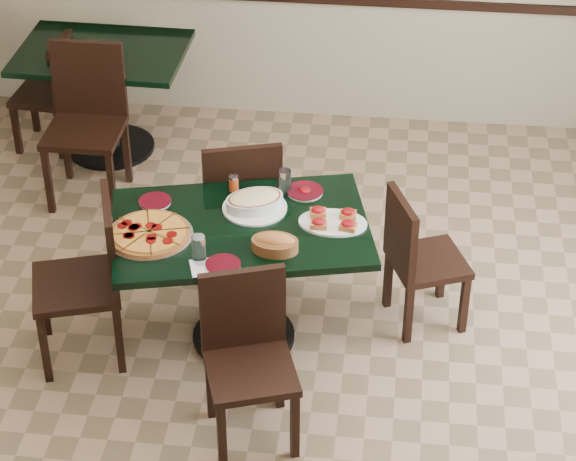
# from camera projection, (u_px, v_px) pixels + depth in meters

# --- Properties ---
(floor) EXTENTS (5.50, 5.50, 0.00)m
(floor) POSITION_uv_depth(u_px,v_px,m) (290.00, 369.00, 5.92)
(floor) COLOR #8C6B51
(floor) RESTS_ON ground
(room_shell) EXTENTS (5.50, 5.50, 5.50)m
(room_shell) POSITION_uv_depth(u_px,v_px,m) (497.00, 35.00, 6.55)
(room_shell) COLOR white
(room_shell) RESTS_ON floor
(main_table) EXTENTS (1.45, 1.11, 0.75)m
(main_table) POSITION_uv_depth(u_px,v_px,m) (242.00, 254.00, 5.80)
(main_table) COLOR black
(main_table) RESTS_ON floor
(back_table) EXTENTS (1.11, 0.82, 0.75)m
(back_table) POSITION_uv_depth(u_px,v_px,m) (105.00, 81.00, 7.46)
(back_table) COLOR black
(back_table) RESTS_ON floor
(chair_far) EXTENTS (0.54, 0.54, 0.93)m
(chair_far) POSITION_uv_depth(u_px,v_px,m) (241.00, 200.00, 6.29)
(chair_far) COLOR black
(chair_far) RESTS_ON floor
(chair_near) EXTENTS (0.52, 0.52, 0.88)m
(chair_near) POSITION_uv_depth(u_px,v_px,m) (247.00, 349.00, 5.31)
(chair_near) COLOR black
(chair_near) RESTS_ON floor
(chair_right) EXTENTS (0.50, 0.50, 0.82)m
(chair_right) POSITION_uv_depth(u_px,v_px,m) (416.00, 255.00, 5.99)
(chair_right) COLOR black
(chair_right) RESTS_ON floor
(chair_left) EXTENTS (0.55, 0.55, 0.94)m
(chair_left) POSITION_uv_depth(u_px,v_px,m) (92.00, 271.00, 5.74)
(chair_left) COLOR black
(chair_left) RESTS_ON floor
(back_chair_near) EXTENTS (0.47, 0.47, 1.00)m
(back_chair_near) POSITION_uv_depth(u_px,v_px,m) (87.00, 113.00, 7.03)
(back_chair_near) COLOR black
(back_chair_near) RESTS_ON floor
(back_chair_left) EXTENTS (0.40, 0.40, 0.80)m
(back_chair_left) POSITION_uv_depth(u_px,v_px,m) (52.00, 88.00, 7.55)
(back_chair_left) COLOR black
(back_chair_left) RESTS_ON floor
(pepperoni_pizza) EXTENTS (0.44, 0.44, 0.04)m
(pepperoni_pizza) POSITION_uv_depth(u_px,v_px,m) (149.00, 234.00, 5.60)
(pepperoni_pizza) COLOR silver
(pepperoni_pizza) RESTS_ON main_table
(lasagna_casserole) EXTENTS (0.36, 0.34, 0.09)m
(lasagna_casserole) POSITION_uv_depth(u_px,v_px,m) (255.00, 201.00, 5.79)
(lasagna_casserole) COLOR silver
(lasagna_casserole) RESTS_ON main_table
(bread_basket) EXTENTS (0.24, 0.17, 0.10)m
(bread_basket) POSITION_uv_depth(u_px,v_px,m) (275.00, 243.00, 5.49)
(bread_basket) COLOR brown
(bread_basket) RESTS_ON main_table
(bruschetta_platter) EXTENTS (0.36, 0.25, 0.05)m
(bruschetta_platter) POSITION_uv_depth(u_px,v_px,m) (333.00, 220.00, 5.69)
(bruschetta_platter) COLOR silver
(bruschetta_platter) RESTS_ON main_table
(side_plate_near) EXTENTS (0.17, 0.17, 0.02)m
(side_plate_near) POSITION_uv_depth(u_px,v_px,m) (223.00, 265.00, 5.41)
(side_plate_near) COLOR silver
(side_plate_near) RESTS_ON main_table
(side_plate_far_r) EXTENTS (0.19, 0.19, 0.03)m
(side_plate_far_r) POSITION_uv_depth(u_px,v_px,m) (305.00, 191.00, 5.93)
(side_plate_far_r) COLOR silver
(side_plate_far_r) RESTS_ON main_table
(side_plate_far_l) EXTENTS (0.17, 0.17, 0.02)m
(side_plate_far_l) POSITION_uv_depth(u_px,v_px,m) (155.00, 202.00, 5.86)
(side_plate_far_l) COLOR silver
(side_plate_far_l) RESTS_ON main_table
(napkin_setting) EXTENTS (0.18, 0.18, 0.01)m
(napkin_setting) POSITION_uv_depth(u_px,v_px,m) (206.00, 267.00, 5.40)
(napkin_setting) COLOR silver
(napkin_setting) RESTS_ON main_table
(water_glass_a) EXTENTS (0.07, 0.07, 0.14)m
(water_glass_a) POSITION_uv_depth(u_px,v_px,m) (285.00, 182.00, 5.89)
(water_glass_a) COLOR silver
(water_glass_a) RESTS_ON main_table
(water_glass_b) EXTENTS (0.07, 0.07, 0.15)m
(water_glass_b) POSITION_uv_depth(u_px,v_px,m) (199.00, 249.00, 5.40)
(water_glass_b) COLOR silver
(water_glass_b) RESTS_ON main_table
(pepper_shaker) EXTENTS (0.05, 0.05, 0.09)m
(pepper_shaker) POSITION_uv_depth(u_px,v_px,m) (234.00, 183.00, 5.93)
(pepper_shaker) COLOR #B44113
(pepper_shaker) RESTS_ON main_table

